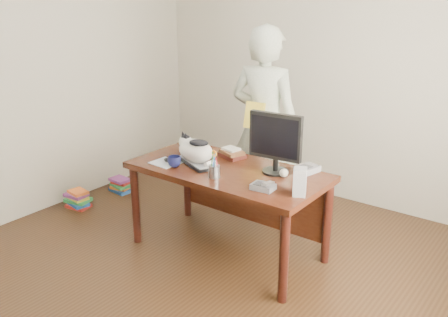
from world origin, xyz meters
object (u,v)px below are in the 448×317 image
Objects in this scene: keyboard at (196,162)px; calculator at (307,169)px; phone at (264,186)px; book_pile_b at (121,185)px; book_stack at (232,153)px; coffee_mug at (174,161)px; baseball at (284,173)px; speaker at (300,182)px; cat at (195,149)px; mouse at (169,160)px; monitor at (275,140)px; pen_cup at (214,170)px; book_pile_a at (78,199)px; person at (264,126)px; desk at (233,183)px.

keyboard is 2.24× the size of calculator.
phone is at bearing -86.38° from calculator.
book_pile_b is at bearing 160.79° from phone.
coffee_mug is at bearing -99.42° from book_stack.
coffee_mug is 0.90m from baseball.
baseball is (-0.27, 0.24, -0.07)m from speaker.
cat is 0.93m from calculator.
mouse is at bearing -123.00° from cat.
monitor is 4.64× the size of mouse.
pen_cup reaches higher than coffee_mug.
book_pile_a is at bearing -147.06° from book_stack.
cat is 6.05× the size of baseball.
book_pile_a is at bearing 23.79° from person.
desk is 7.91× the size of calculator.
speaker is 0.11× the size of person.
book_stack is at bearing -161.71° from calculator.
book_pile_b is (-1.75, 0.57, -0.74)m from pen_cup.
desk is 0.57m from mouse.
cat reaches higher than pen_cup.
speaker is at bearing -11.11° from book_pile_b.
cat is 3.91× the size of mouse.
phone is at bearing 2.19° from mouse.
coffee_mug reaches higher than book_pile_a.
coffee_mug is 1.64× the size of baseball.
keyboard is 1.62m from book_pile_a.
speaker is (1.10, 0.09, 0.06)m from coffee_mug.
pen_cup is at bearing -2.56° from cat.
book_pile_b is (0.03, 0.55, -0.02)m from book_pile_a.
mouse is 0.42× the size of book_stack.
mouse is 1.20m from speaker.
person is 2.05m from book_pile_a.
phone is 1.14m from person.
baseball is (0.10, -0.03, -0.24)m from monitor.
monitor is 4.38× the size of coffee_mug.
coffee_mug is 1.63m from book_pile_b.
cat is 2.04× the size of speaker.
desk is 3.93× the size of cat.
person reaches higher than mouse.
desk is at bearing -33.25° from book_stack.
monitor is 1.94× the size of book_stack.
speaker is (1.00, -0.07, 0.09)m from keyboard.
person reaches higher than desk.
desk is 23.75× the size of baseball.
phone is at bearing 0.11° from book_pile_a.
phone is (0.75, -0.13, 0.01)m from keyboard.
baseball is at bearing 7.94° from book_pile_a.
person is (0.14, 0.82, 0.16)m from keyboard.
coffee_mug is at bearing 69.51° from person.
book_pile_b is (-1.58, -0.41, -0.85)m from person.
book_pile_a is at bearing 156.91° from speaker.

